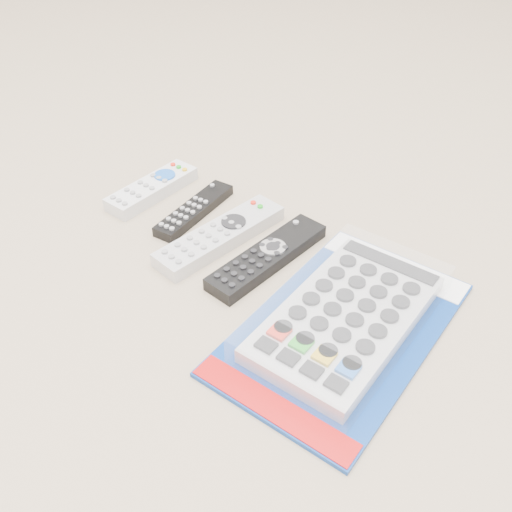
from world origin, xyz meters
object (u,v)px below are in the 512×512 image
Objects in this scene: remote_slim_black at (194,210)px; remote_large_black at (267,257)px; remote_silver_dvd at (220,236)px; jumbo_remote_packaged at (346,316)px; remote_small_grey at (152,188)px.

remote_large_black is (0.17, -0.02, 0.00)m from remote_slim_black.
remote_large_black is at bearing 9.93° from remote_silver_dvd.
jumbo_remote_packaged is at bearing -10.68° from remote_large_black.
remote_large_black is 0.16m from jumbo_remote_packaged.
remote_silver_dvd is (0.08, -0.03, 0.00)m from remote_slim_black.
remote_large_black is (0.26, -0.02, -0.00)m from remote_small_grey.
remote_silver_dvd is 1.06× the size of remote_large_black.
jumbo_remote_packaged reaches higher than remote_large_black.
remote_slim_black is 0.17m from remote_large_black.
jumbo_remote_packaged is at bearing -17.33° from remote_slim_black.
remote_silver_dvd is at bearing -8.65° from remote_small_grey.
jumbo_remote_packaged is (0.32, -0.06, 0.01)m from remote_slim_black.
remote_slim_black is (0.10, 0.00, -0.00)m from remote_small_grey.
remote_small_grey is 0.18m from remote_silver_dvd.
remote_small_grey is at bearing 169.61° from jumbo_remote_packaged.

